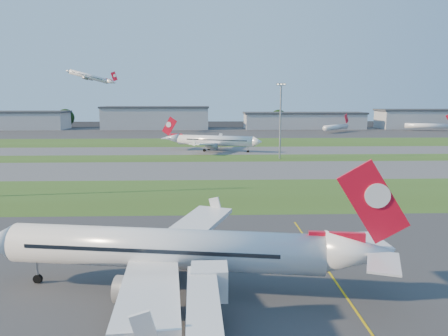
{
  "coord_description": "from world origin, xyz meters",
  "views": [
    {
      "loc": [
        -9.45,
        -41.06,
        20.95
      ],
      "look_at": [
        -6.48,
        45.2,
        7.0
      ],
      "focal_mm": 35.0,
      "sensor_mm": 36.0,
      "label": 1
    }
  ],
  "objects_px": {
    "mini_jet_near": "(336,127)",
    "light_mast_centre": "(280,116)",
    "airliner_taxiing": "(214,141)",
    "mini_jet_far": "(427,126)",
    "airliner_parked": "(167,250)"
  },
  "relations": [
    {
      "from": "mini_jet_near",
      "to": "mini_jet_far",
      "type": "bearing_deg",
      "value": -35.53
    },
    {
      "from": "airliner_parked",
      "to": "airliner_taxiing",
      "type": "height_order",
      "value": "airliner_parked"
    },
    {
      "from": "mini_jet_near",
      "to": "light_mast_centre",
      "type": "relative_size",
      "value": 0.83
    },
    {
      "from": "airliner_parked",
      "to": "mini_jet_near",
      "type": "height_order",
      "value": "airliner_parked"
    },
    {
      "from": "mini_jet_far",
      "to": "mini_jet_near",
      "type": "bearing_deg",
      "value": -152.78
    },
    {
      "from": "airliner_taxiing",
      "to": "mini_jet_near",
      "type": "xyz_separation_m",
      "value": [
        75.16,
        91.8,
        -0.91
      ]
    },
    {
      "from": "airliner_taxiing",
      "to": "mini_jet_far",
      "type": "height_order",
      "value": "airliner_taxiing"
    },
    {
      "from": "mini_jet_near",
      "to": "airliner_taxiing",
      "type": "bearing_deg",
      "value": -174.57
    },
    {
      "from": "airliner_parked",
      "to": "light_mast_centre",
      "type": "distance_m",
      "value": 108.11
    },
    {
      "from": "light_mast_centre",
      "to": "airliner_parked",
      "type": "bearing_deg",
      "value": -105.64
    },
    {
      "from": "airliner_parked",
      "to": "airliner_taxiing",
      "type": "distance_m",
      "value": 125.88
    },
    {
      "from": "airliner_taxiing",
      "to": "mini_jet_far",
      "type": "xyz_separation_m",
      "value": [
        136.68,
        102.35,
        -0.91
      ]
    },
    {
      "from": "mini_jet_near",
      "to": "light_mast_centre",
      "type": "distance_m",
      "value": 126.03
    },
    {
      "from": "mini_jet_far",
      "to": "light_mast_centre",
      "type": "xyz_separation_m",
      "value": [
        -114.32,
        -124.41,
        11.53
      ]
    },
    {
      "from": "airliner_parked",
      "to": "light_mast_centre",
      "type": "height_order",
      "value": "light_mast_centre"
    }
  ]
}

